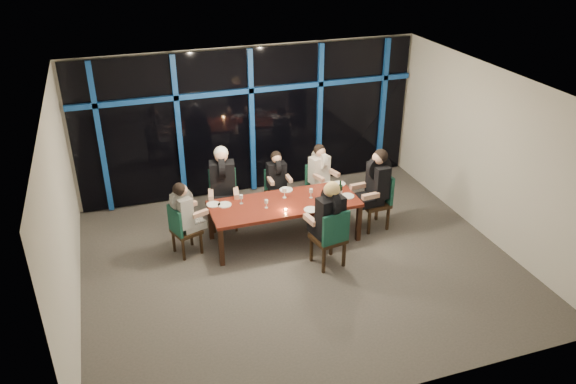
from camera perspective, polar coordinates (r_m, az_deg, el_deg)
name	(u,v)px	position (r m, az deg, el deg)	size (l,w,h in m)	color
room	(300,152)	(8.54, 1.28, 4.09)	(7.04, 7.00, 3.02)	#57524D
window_wall	(252,119)	(11.32, -3.72, 7.39)	(6.86, 0.43, 2.94)	black
dining_table	(284,206)	(9.80, -0.37, -1.41)	(2.60, 1.00, 0.75)	maroon
chair_far_left	(223,195)	(10.39, -6.58, -0.33)	(0.58, 0.58, 1.08)	black
chair_far_mid	(276,188)	(10.85, -1.23, 0.38)	(0.40, 0.40, 0.86)	black
chair_far_right	(317,183)	(11.00, 3.01, 0.89)	(0.53, 0.53, 0.91)	black
chair_end_left	(182,228)	(9.63, -10.75, -3.64)	(0.55, 0.55, 0.92)	black
chair_end_right	(379,198)	(10.40, 9.21, -0.58)	(0.52, 0.52, 1.06)	black
chair_near_mid	(331,236)	(9.14, 4.42, -4.47)	(0.57, 0.57, 1.06)	black
diner_far_left	(222,177)	(10.12, -6.69, 1.57)	(0.59, 0.72, 1.05)	black
diner_far_mid	(277,174)	(10.64, -1.14, 1.88)	(0.43, 0.54, 0.84)	black
diner_far_right	(320,168)	(10.79, 3.31, 2.48)	(0.53, 0.62, 0.89)	silver
diner_end_left	(184,208)	(9.48, -10.53, -1.58)	(0.63, 0.56, 0.90)	black
diner_end_right	(376,178)	(10.17, 8.95, 1.42)	(0.68, 0.55, 1.03)	black
diner_near_mid	(329,211)	(8.99, 4.21, -1.95)	(0.57, 0.70, 1.03)	black
plate_far_left	(225,205)	(9.74, -6.46, -1.29)	(0.24, 0.24, 0.01)	white
plate_far_mid	(286,190)	(10.18, -0.20, 0.23)	(0.24, 0.24, 0.01)	white
plate_far_right	(339,184)	(10.45, 5.20, 0.84)	(0.24, 0.24, 0.01)	white
plate_end_left	(213,204)	(9.77, -7.58, -1.25)	(0.24, 0.24, 0.01)	white
plate_end_right	(348,196)	(10.02, 6.07, -0.41)	(0.24, 0.24, 0.01)	white
plate_near_mid	(311,210)	(9.53, 2.34, -1.81)	(0.24, 0.24, 0.01)	white
wine_bottle	(340,191)	(9.89, 5.31, 0.06)	(0.08, 0.08, 0.35)	black
water_pitcher	(330,193)	(9.88, 4.29, -0.13)	(0.13, 0.11, 0.21)	silver
tea_light	(286,210)	(9.51, -0.25, -1.79)	(0.05, 0.05, 0.03)	#FFA24C
wine_glass_a	(266,202)	(9.55, -2.22, -1.02)	(0.06, 0.06, 0.15)	white
wine_glass_b	(284,190)	(9.86, -0.36, 0.15)	(0.07, 0.07, 0.19)	silver
wine_glass_c	(311,191)	(9.87, 2.36, 0.07)	(0.07, 0.07, 0.17)	white
wine_glass_d	(241,197)	(9.71, -4.78, -0.54)	(0.06, 0.06, 0.17)	silver
wine_glass_e	(327,187)	(10.04, 4.00, 0.48)	(0.06, 0.06, 0.17)	silver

